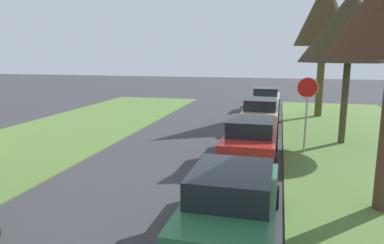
# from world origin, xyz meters

# --- Properties ---
(stop_sign_far) EXTENTS (0.81, 0.33, 2.97)m
(stop_sign_far) POSITION_xyz_m (4.38, 14.76, 2.20)
(stop_sign_far) COLOR #9EA0A5
(stop_sign_far) RESTS_ON grass_verge_right
(street_tree_right_mid_b) EXTENTS (4.12, 4.12, 6.44)m
(street_tree_right_mid_b) POSITION_xyz_m (6.07, 16.76, 5.00)
(street_tree_right_mid_b) COLOR #453F2A
(street_tree_right_mid_b) RESTS_ON grass_verge_right
(street_tree_right_far) EXTENTS (3.44, 3.44, 8.28)m
(street_tree_right_far) POSITION_xyz_m (5.75, 23.70, 6.28)
(street_tree_right_far) COLOR #4D4326
(street_tree_right_far) RESTS_ON grass_verge_right
(parked_sedan_green) EXTENTS (1.96, 4.41, 1.57)m
(parked_sedan_green) POSITION_xyz_m (2.47, 7.59, 0.72)
(parked_sedan_green) COLOR #28663D
(parked_sedan_green) RESTS_ON ground
(parked_sedan_red) EXTENTS (1.96, 4.41, 1.57)m
(parked_sedan_red) POSITION_xyz_m (2.39, 13.45, 0.72)
(parked_sedan_red) COLOR red
(parked_sedan_red) RESTS_ON ground
(parked_sedan_tan) EXTENTS (1.96, 4.41, 1.57)m
(parked_sedan_tan) POSITION_xyz_m (2.41, 19.45, 0.72)
(parked_sedan_tan) COLOR tan
(parked_sedan_tan) RESTS_ON ground
(parked_sedan_white) EXTENTS (1.96, 4.41, 1.57)m
(parked_sedan_white) POSITION_xyz_m (2.43, 25.90, 0.72)
(parked_sedan_white) COLOR white
(parked_sedan_white) RESTS_ON ground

